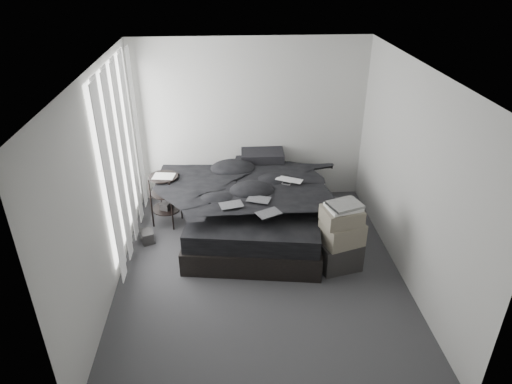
{
  "coord_description": "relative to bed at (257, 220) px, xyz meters",
  "views": [
    {
      "loc": [
        -0.37,
        -4.7,
        3.71
      ],
      "look_at": [
        0.0,
        0.8,
        0.75
      ],
      "focal_mm": 32.0,
      "sensor_mm": 36.0,
      "label": 1
    }
  ],
  "objects": [
    {
      "name": "comic_c",
      "position": [
        0.09,
        -0.83,
        0.71
      ],
      "size": [
        0.35,
        0.31,
        0.01
      ],
      "primitive_type": "cube",
      "rotation": [
        0.0,
        0.0,
        0.47
      ],
      "color": "black",
      "rests_on": "duvet"
    },
    {
      "name": "bed",
      "position": [
        0.0,
        0.0,
        0.0
      ],
      "size": [
        2.11,
        2.6,
        0.32
      ],
      "primitive_type": "cube",
      "rotation": [
        0.0,
        0.0,
        -0.14
      ],
      "color": "black",
      "rests_on": "floor"
    },
    {
      "name": "curtain_left",
      "position": [
        -1.76,
        -0.12,
        1.12
      ],
      "size": [
        0.06,
        2.12,
        2.48
      ],
      "primitive_type": "cube",
      "color": "white",
      "rests_on": "wall_left"
    },
    {
      "name": "ceiling",
      "position": [
        -0.03,
        -1.02,
        2.44
      ],
      "size": [
        3.6,
        4.2,
        0.01
      ],
      "primitive_type": "cube",
      "color": "white",
      "rests_on": "ground"
    },
    {
      "name": "wall_back",
      "position": [
        -0.03,
        1.08,
        1.14
      ],
      "size": [
        3.6,
        0.01,
        2.6
      ],
      "primitive_type": "cube",
      "color": "beige",
      "rests_on": "ground"
    },
    {
      "name": "duvet",
      "position": [
        -0.01,
        -0.06,
        0.55
      ],
      "size": [
        2.01,
        2.25,
        0.28
      ],
      "primitive_type": "imported",
      "rotation": [
        0.0,
        0.0,
        -0.14
      ],
      "color": "black",
      "rests_on": "mattress"
    },
    {
      "name": "wall_front",
      "position": [
        -0.03,
        -3.12,
        1.14
      ],
      "size": [
        3.6,
        0.01,
        2.6
      ],
      "primitive_type": "cube",
      "color": "beige",
      "rests_on": "ground"
    },
    {
      "name": "floor_books",
      "position": [
        -1.58,
        -0.21,
        -0.08
      ],
      "size": [
        0.22,
        0.26,
        0.16
      ],
      "primitive_type": "cube",
      "rotation": [
        0.0,
        0.0,
        0.28
      ],
      "color": "black",
      "rests_on": "floor"
    },
    {
      "name": "box_upper",
      "position": [
        0.99,
        -0.97,
        0.62
      ],
      "size": [
        0.53,
        0.46,
        0.2
      ],
      "primitive_type": "cube",
      "rotation": [
        0.0,
        0.0,
        0.2
      ],
      "color": "#6F6757",
      "rests_on": "box_mid"
    },
    {
      "name": "window_left",
      "position": [
        -1.81,
        -0.12,
        1.19
      ],
      "size": [
        0.02,
        2.0,
        2.3
      ],
      "primitive_type": "cube",
      "color": "white",
      "rests_on": "wall_left"
    },
    {
      "name": "box_lower",
      "position": [
        1.0,
        -0.97,
        0.03
      ],
      "size": [
        0.61,
        0.52,
        0.38
      ],
      "primitive_type": "cube",
      "rotation": [
        0.0,
        0.0,
        0.25
      ],
      "color": "black",
      "rests_on": "floor"
    },
    {
      "name": "art_book_white",
      "position": [
        1.0,
        -0.97,
        0.74
      ],
      "size": [
        0.46,
        0.41,
        0.04
      ],
      "primitive_type": "cube",
      "rotation": [
        0.0,
        0.0,
        0.25
      ],
      "color": "silver",
      "rests_on": "box_upper"
    },
    {
      "name": "side_stand",
      "position": [
        -1.34,
        0.29,
        0.23
      ],
      "size": [
        0.54,
        0.54,
        0.78
      ],
      "primitive_type": "cylinder",
      "rotation": [
        0.0,
        0.0,
        -0.32
      ],
      "color": "black",
      "rests_on": "floor"
    },
    {
      "name": "art_book_snake",
      "position": [
        1.01,
        -0.97,
        0.78
      ],
      "size": [
        0.47,
        0.42,
        0.04
      ],
      "primitive_type": "cube",
      "rotation": [
        0.0,
        0.0,
        0.36
      ],
      "color": "silver",
      "rests_on": "art_book_white"
    },
    {
      "name": "mattress",
      "position": [
        -0.0,
        0.0,
        0.29
      ],
      "size": [
        2.03,
        2.52,
        0.25
      ],
      "primitive_type": "cube",
      "rotation": [
        0.0,
        0.0,
        -0.14
      ],
      "color": "black",
      "rests_on": "bed"
    },
    {
      "name": "comic_b",
      "position": [
        -0.01,
        -0.46,
        0.7
      ],
      "size": [
        0.35,
        0.29,
        0.01
      ],
      "primitive_type": "cube",
      "rotation": [
        0.0,
        0.0,
        -0.35
      ],
      "color": "black",
      "rests_on": "duvet"
    },
    {
      "name": "pillow_upper",
      "position": [
        0.15,
        0.88,
        0.65
      ],
      "size": [
        0.68,
        0.48,
        0.15
      ],
      "primitive_type": "cube",
      "rotation": [
        0.0,
        0.0,
        -0.04
      ],
      "color": "black",
      "rests_on": "pillow_lower"
    },
    {
      "name": "pillow_lower",
      "position": [
        0.07,
        0.92,
        0.49
      ],
      "size": [
        0.77,
        0.58,
        0.16
      ],
      "primitive_type": "cube",
      "rotation": [
        0.0,
        0.0,
        -0.14
      ],
      "color": "black",
      "rests_on": "mattress"
    },
    {
      "name": "box_mid",
      "position": [
        1.01,
        -0.97,
        0.37
      ],
      "size": [
        0.58,
        0.52,
        0.29
      ],
      "primitive_type": "cube",
      "rotation": [
        0.0,
        0.0,
        0.32
      ],
      "color": "#6F6757",
      "rests_on": "box_lower"
    },
    {
      "name": "wall_right",
      "position": [
        1.77,
        -1.02,
        1.14
      ],
      "size": [
        0.01,
        4.2,
        2.6
      ],
      "primitive_type": "cube",
      "color": "beige",
      "rests_on": "ground"
    },
    {
      "name": "wall_left",
      "position": [
        -1.83,
        -1.02,
        1.14
      ],
      "size": [
        0.01,
        4.2,
        2.6
      ],
      "primitive_type": "cube",
      "color": "beige",
      "rests_on": "ground"
    },
    {
      "name": "papers",
      "position": [
        -1.33,
        0.27,
        0.63
      ],
      "size": [
        0.33,
        0.27,
        0.02
      ],
      "primitive_type": "cube",
      "rotation": [
        0.0,
        0.0,
        -0.15
      ],
      "color": "white",
      "rests_on": "side_stand"
    },
    {
      "name": "laptop",
      "position": [
        0.44,
        -0.0,
        0.7
      ],
      "size": [
        0.45,
        0.39,
        0.03
      ],
      "primitive_type": "imported",
      "rotation": [
        0.0,
        0.0,
        -0.46
      ],
      "color": "silver",
      "rests_on": "duvet"
    },
    {
      "name": "floor",
      "position": [
        -0.03,
        -1.02,
        -0.16
      ],
      "size": [
        3.6,
        4.2,
        0.01
      ],
      "primitive_type": "cube",
      "color": "#353538",
      "rests_on": "ground"
    },
    {
      "name": "comic_a",
      "position": [
        -0.37,
        -0.59,
        0.69
      ],
      "size": [
        0.34,
        0.26,
        0.01
      ],
      "primitive_type": "cube",
      "rotation": [
        0.0,
        0.0,
        0.24
      ],
      "color": "black",
      "rests_on": "duvet"
    }
  ]
}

